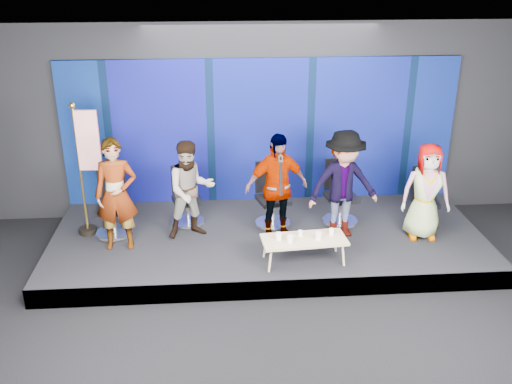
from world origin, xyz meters
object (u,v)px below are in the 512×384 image
at_px(chair_a, 113,213).
at_px(mug_e, 331,232).
at_px(panelist_d, 343,185).
at_px(chair_c, 272,205).
at_px(panelist_a, 116,195).
at_px(chair_d, 340,202).
at_px(mug_c, 300,233).
at_px(panelist_b, 191,190).
at_px(panelist_c, 276,187).
at_px(flag_stand, 87,167).
at_px(chair_b, 187,205).
at_px(panelist_e, 426,192).
at_px(mug_b, 290,239).
at_px(coffee_table, 304,240).
at_px(chair_e, 423,206).
at_px(mug_d, 318,236).
at_px(mug_a, 279,236).

xyz_separation_m(chair_a, mug_e, (3.37, -1.06, 0.07)).
bearing_deg(panelist_d, chair_c, 146.50).
distance_m(panelist_a, chair_d, 3.68).
bearing_deg(mug_c, panelist_d, 43.20).
relative_size(panelist_b, panelist_c, 0.92).
relative_size(chair_c, flag_stand, 0.49).
bearing_deg(chair_b, panelist_e, -27.17).
relative_size(chair_c, mug_c, 12.60).
height_order(panelist_b, panelist_d, panelist_d).
xyz_separation_m(panelist_b, panelist_e, (3.70, -0.31, -0.02)).
bearing_deg(mug_c, mug_b, -132.89).
bearing_deg(mug_e, chair_b, 147.74).
xyz_separation_m(chair_b, panelist_d, (2.50, -0.66, 0.56)).
height_order(chair_d, coffee_table, chair_d).
distance_m(chair_c, coffee_table, 1.36).
xyz_separation_m(chair_b, flag_stand, (-1.51, -0.30, 0.83)).
distance_m(chair_c, chair_e, 2.55).
bearing_deg(panelist_c, flag_stand, 158.27).
bearing_deg(mug_e, panelist_c, 136.51).
bearing_deg(panelist_b, panelist_a, -179.62).
xyz_separation_m(mug_d, mug_e, (0.22, 0.13, -0.01)).
xyz_separation_m(panelist_d, coffee_table, (-0.73, -0.82, -0.53)).
xyz_separation_m(chair_a, chair_e, (5.15, -0.01, -0.04)).
xyz_separation_m(panelist_a, chair_d, (3.59, 0.64, -0.52)).
bearing_deg(coffee_table, panelist_e, 18.55).
relative_size(chair_e, mug_a, 9.09).
bearing_deg(coffee_table, mug_d, -9.94).
bearing_deg(chair_c, mug_e, -72.44).
distance_m(chair_b, coffee_table, 2.31).
bearing_deg(mug_d, flag_stand, 160.79).
xyz_separation_m(panelist_c, mug_a, (-0.05, -0.81, -0.44)).
relative_size(chair_a, flag_stand, 0.50).
xyz_separation_m(panelist_d, chair_e, (1.47, 0.33, -0.57)).
xyz_separation_m(chair_e, mug_b, (-2.42, -1.25, 0.12)).
height_order(mug_a, mug_c, mug_a).
xyz_separation_m(chair_c, panelist_c, (0.01, -0.50, 0.52)).
bearing_deg(mug_a, chair_c, 88.66).
distance_m(panelist_a, panelist_b, 1.15).
xyz_separation_m(panelist_e, mug_e, (-1.60, -0.58, -0.35)).
height_order(chair_e, mug_a, chair_e).
relative_size(panelist_a, chair_b, 1.78).
height_order(chair_a, flag_stand, flag_stand).
xyz_separation_m(panelist_a, panelist_e, (4.80, 0.00, -0.10)).
relative_size(chair_e, panelist_e, 0.62).
relative_size(coffee_table, flag_stand, 0.58).
bearing_deg(chair_b, panelist_b, -93.83).
bearing_deg(panelist_a, chair_d, 8.29).
bearing_deg(chair_a, panelist_e, -7.24).
bearing_deg(panelist_d, chair_d, 72.46).
relative_size(chair_e, mug_e, 10.09).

